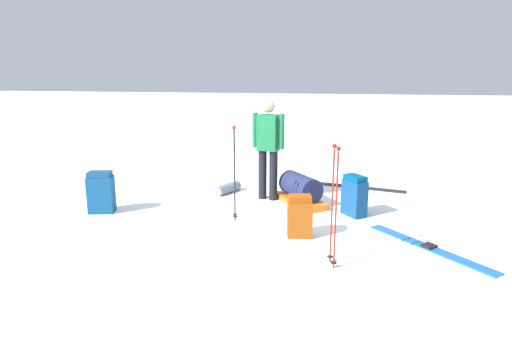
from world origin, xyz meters
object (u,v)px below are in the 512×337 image
ski_poles_planted_far (234,169)px  backpack_bright (101,193)px  skier_standing (268,144)px  ski_poles_planted_near (334,200)px  sleeping_mat_rolled (228,188)px  ski_pair_near (355,187)px  gear_sled (300,190)px  ski_pair_far (429,247)px  backpack_large_dark (354,196)px  backpack_small_spare (300,216)px

ski_poles_planted_far → backpack_bright: bearing=-86.8°
skier_standing → ski_poles_planted_near: size_ratio=1.24×
sleeping_mat_rolled → ski_pair_near: bearing=111.0°
gear_sled → sleeping_mat_rolled: (-0.36, -1.35, -0.13)m
ski_pair_far → backpack_large_dark: (-1.11, -0.90, 0.29)m
ski_pair_near → ski_poles_planted_far: 2.93m
ski_pair_near → ski_pair_far: size_ratio=1.30×
ski_poles_planted_far → backpack_small_spare: bearing=64.0°
ski_pair_near → ski_pair_far: bearing=17.0°
ski_pair_near → gear_sled: size_ratio=1.62×
ski_pair_near → ski_poles_planted_near: (3.49, -0.31, 0.75)m
ski_pair_far → gear_sled: gear_sled is taller
backpack_bright → backpack_small_spare: 3.13m
ski_poles_planted_near → sleeping_mat_rolled: bearing=-143.4°
ski_pair_far → gear_sled: 2.36m
backpack_large_dark → backpack_bright: bearing=-80.3°
ski_poles_planted_near → sleeping_mat_rolled: 3.34m
ski_pair_near → ski_poles_planted_far: bearing=-38.7°
ski_pair_far → backpack_large_dark: 1.46m
gear_sled → skier_standing: bearing=-103.7°
ski_pair_near → ski_pair_far: same height
ski_pair_near → backpack_large_dark: 1.70m
ski_poles_planted_near → backpack_bright: bearing=-108.1°
skier_standing → ski_poles_planted_near: bearing=26.0°
ski_poles_planted_near → ski_pair_far: bearing=121.6°
ski_pair_near → ski_poles_planted_near: size_ratio=1.35×
ski_poles_planted_far → sleeping_mat_rolled: (-1.34, -0.49, -0.68)m
backpack_bright → ski_pair_far: bearing=84.5°
ski_poles_planted_far → gear_sled: (-0.99, 0.86, -0.54)m
ski_pair_near → sleeping_mat_rolled: bearing=-69.0°
ski_pair_far → gear_sled: bearing=-131.5°
skier_standing → backpack_small_spare: bearing=24.0°
skier_standing → backpack_large_dark: bearing=67.7°
backpack_bright → ski_poles_planted_near: bearing=71.9°
skier_standing → ski_pair_far: 3.03m
ski_pair_far → ski_pair_near: bearing=-163.0°
ski_poles_planted_far → skier_standing: bearing=165.6°
backpack_large_dark → gear_sled: 0.98m
backpack_bright → gear_sled: bearing=110.5°
ski_pair_far → backpack_small_spare: backpack_small_spare is taller
backpack_large_dark → ski_poles_planted_far: 1.86m
backpack_bright → ski_poles_planted_near: size_ratio=0.47×
ski_pair_far → sleeping_mat_rolled: bearing=-121.6°
ski_pair_far → backpack_small_spare: size_ratio=2.52×
backpack_bright → backpack_small_spare: backpack_bright is taller
ski_pair_far → backpack_large_dark: bearing=-141.0°
ski_pair_near → gear_sled: gear_sled is taller
ski_poles_planted_far → ski_pair_near: bearing=141.3°
ski_pair_far → ski_poles_planted_near: ski_poles_planted_near is taller
backpack_large_dark → sleeping_mat_rolled: backpack_large_dark is taller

